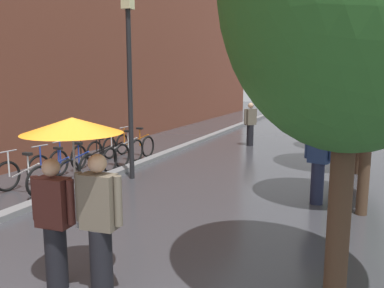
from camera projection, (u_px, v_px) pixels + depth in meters
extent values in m
cube|color=slate|center=(184.00, 146.00, 14.40)|extent=(0.30, 36.00, 0.12)
cylinder|color=#473323|center=(339.00, 216.00, 4.08)|extent=(0.24, 0.24, 2.21)
cylinder|color=#473323|center=(367.00, 139.00, 7.11)|extent=(0.21, 0.21, 2.89)
ellipsoid|color=#2D6628|center=(377.00, 2.00, 6.71)|extent=(2.38, 2.38, 2.49)
cylinder|color=#473323|center=(363.00, 125.00, 10.26)|extent=(0.27, 0.27, 2.63)
ellipsoid|color=#2D6628|center=(370.00, 26.00, 9.84)|extent=(2.69, 2.69, 3.22)
cylinder|color=#473323|center=(360.00, 118.00, 13.32)|extent=(0.32, 0.32, 2.42)
ellipsoid|color=#387533|center=(365.00, 50.00, 12.94)|extent=(2.52, 2.52, 2.84)
cylinder|color=#473323|center=(355.00, 107.00, 16.17)|extent=(0.23, 0.23, 2.76)
ellipsoid|color=#2D6628|center=(359.00, 39.00, 15.72)|extent=(3.11, 3.11, 3.61)
torus|color=black|center=(7.00, 176.00, 8.79)|extent=(0.11, 0.70, 0.70)
torus|color=black|center=(39.00, 182.00, 8.33)|extent=(0.11, 0.70, 0.70)
cylinder|color=silver|center=(25.00, 171.00, 8.48)|extent=(0.88, 0.10, 0.43)
cylinder|color=silver|center=(28.00, 168.00, 8.42)|extent=(0.04, 0.04, 0.55)
cube|color=black|center=(27.00, 154.00, 8.37)|extent=(0.23, 0.12, 0.06)
cylinder|color=silver|center=(9.00, 164.00, 8.71)|extent=(0.04, 0.04, 0.58)
cylinder|color=#9E9EA3|center=(8.00, 151.00, 8.66)|extent=(0.06, 0.46, 0.03)
torus|color=black|center=(39.00, 169.00, 9.51)|extent=(0.15, 0.70, 0.70)
torus|color=black|center=(69.00, 174.00, 9.00)|extent=(0.15, 0.70, 0.70)
cylinder|color=#233DA8|center=(56.00, 164.00, 9.17)|extent=(0.88, 0.14, 0.43)
cylinder|color=#233DA8|center=(59.00, 161.00, 9.11)|extent=(0.04, 0.04, 0.55)
cube|color=black|center=(58.00, 148.00, 9.06)|extent=(0.23, 0.13, 0.06)
cylinder|color=#233DA8|center=(41.00, 158.00, 9.42)|extent=(0.04, 0.04, 0.58)
cylinder|color=#9E9EA3|center=(40.00, 146.00, 9.37)|extent=(0.08, 0.46, 0.03)
torus|color=black|center=(59.00, 163.00, 10.16)|extent=(0.11, 0.70, 0.70)
torus|color=black|center=(89.00, 167.00, 9.70)|extent=(0.11, 0.70, 0.70)
cylinder|color=#233DA8|center=(76.00, 158.00, 9.85)|extent=(0.88, 0.10, 0.43)
cylinder|color=#233DA8|center=(79.00, 155.00, 9.79)|extent=(0.04, 0.04, 0.55)
cube|color=black|center=(78.00, 143.00, 9.74)|extent=(0.23, 0.12, 0.06)
cylinder|color=#233DA8|center=(60.00, 153.00, 10.07)|extent=(0.04, 0.04, 0.58)
cylinder|color=#9E9EA3|center=(60.00, 141.00, 10.03)|extent=(0.06, 0.46, 0.03)
torus|color=black|center=(79.00, 157.00, 10.90)|extent=(0.08, 0.70, 0.70)
torus|color=black|center=(110.00, 160.00, 10.53)|extent=(0.08, 0.70, 0.70)
cylinder|color=black|center=(97.00, 152.00, 10.65)|extent=(0.88, 0.06, 0.43)
cylinder|color=black|center=(100.00, 149.00, 10.60)|extent=(0.04, 0.04, 0.55)
cube|color=black|center=(99.00, 138.00, 10.55)|extent=(0.22, 0.11, 0.06)
cylinder|color=black|center=(81.00, 147.00, 10.82)|extent=(0.04, 0.04, 0.58)
cylinder|color=#9E9EA3|center=(80.00, 137.00, 10.78)|extent=(0.04, 0.46, 0.03)
torus|color=black|center=(95.00, 153.00, 11.62)|extent=(0.12, 0.70, 0.70)
torus|color=black|center=(122.00, 156.00, 11.14)|extent=(0.12, 0.70, 0.70)
cylinder|color=black|center=(111.00, 148.00, 11.30)|extent=(0.88, 0.12, 0.43)
cylinder|color=black|center=(113.00, 145.00, 11.24)|extent=(0.04, 0.04, 0.55)
cube|color=black|center=(113.00, 135.00, 11.19)|extent=(0.23, 0.12, 0.06)
cylinder|color=black|center=(96.00, 143.00, 11.53)|extent=(0.04, 0.04, 0.58)
cylinder|color=#9E9EA3|center=(96.00, 134.00, 11.48)|extent=(0.07, 0.46, 0.03)
torus|color=black|center=(110.00, 148.00, 12.39)|extent=(0.09, 0.70, 0.70)
torus|color=black|center=(137.00, 150.00, 11.96)|extent=(0.09, 0.70, 0.70)
cylinder|color=silver|center=(125.00, 143.00, 12.10)|extent=(0.88, 0.07, 0.43)
cylinder|color=silver|center=(128.00, 141.00, 12.05)|extent=(0.04, 0.04, 0.55)
cube|color=black|center=(128.00, 131.00, 12.00)|extent=(0.22, 0.11, 0.06)
cylinder|color=silver|center=(111.00, 139.00, 12.31)|extent=(0.04, 0.04, 0.58)
cylinder|color=#9E9EA3|center=(111.00, 130.00, 12.26)|extent=(0.05, 0.46, 0.03)
torus|color=black|center=(122.00, 144.00, 13.10)|extent=(0.11, 0.70, 0.70)
torus|color=black|center=(148.00, 147.00, 12.64)|extent=(0.11, 0.70, 0.70)
cylinder|color=orange|center=(137.00, 140.00, 12.79)|extent=(0.88, 0.10, 0.43)
cylinder|color=orange|center=(140.00, 138.00, 12.73)|extent=(0.04, 0.04, 0.55)
cube|color=black|center=(140.00, 128.00, 12.68)|extent=(0.23, 0.12, 0.06)
cylinder|color=orange|center=(124.00, 136.00, 13.01)|extent=(0.04, 0.04, 0.58)
cylinder|color=#9E9EA3|center=(124.00, 127.00, 12.97)|extent=(0.06, 0.46, 0.03)
cylinder|color=black|center=(56.00, 257.00, 4.70)|extent=(0.26, 0.26, 0.79)
cube|color=#4C231E|center=(53.00, 202.00, 4.58)|extent=(0.42, 0.25, 0.59)
sphere|color=tan|center=(51.00, 167.00, 4.51)|extent=(0.21, 0.21, 0.21)
cylinder|color=#4C231E|center=(35.00, 198.00, 4.66)|extent=(0.09, 0.09, 0.53)
cylinder|color=#4C231E|center=(71.00, 202.00, 4.50)|extent=(0.09, 0.09, 0.53)
cylinder|color=black|center=(101.00, 263.00, 4.50)|extent=(0.26, 0.26, 0.84)
cube|color=#665B4C|center=(99.00, 202.00, 4.37)|extent=(0.42, 0.25, 0.63)
sphere|color=tan|center=(97.00, 163.00, 4.30)|extent=(0.21, 0.21, 0.21)
cylinder|color=#665B4C|center=(79.00, 197.00, 4.45)|extent=(0.09, 0.09, 0.57)
cylinder|color=#665B4C|center=(118.00, 201.00, 4.29)|extent=(0.09, 0.09, 0.57)
cylinder|color=#9E9EA3|center=(75.00, 181.00, 4.46)|extent=(0.02, 0.02, 1.14)
cone|color=orange|center=(72.00, 125.00, 4.35)|extent=(1.13, 1.13, 0.18)
cylinder|color=black|center=(130.00, 97.00, 9.65)|extent=(0.12, 0.12, 4.17)
cube|color=beige|center=(128.00, 2.00, 9.28)|extent=(0.24, 0.24, 0.32)
cylinder|color=#1E233D|center=(317.00, 183.00, 7.91)|extent=(0.26, 0.26, 0.85)
cube|color=navy|center=(319.00, 147.00, 7.79)|extent=(0.45, 0.32, 0.64)
sphere|color=beige|center=(320.00, 125.00, 7.71)|extent=(0.21, 0.21, 0.21)
cylinder|color=navy|center=(332.00, 147.00, 7.63)|extent=(0.09, 0.09, 0.58)
cylinder|color=navy|center=(307.00, 144.00, 7.94)|extent=(0.09, 0.09, 0.58)
cube|color=black|center=(322.00, 142.00, 7.88)|extent=(0.29, 0.21, 0.36)
cylinder|color=black|center=(250.00, 135.00, 14.85)|extent=(0.26, 0.26, 0.80)
cube|color=#665B4C|center=(250.00, 117.00, 14.74)|extent=(0.41, 0.45, 0.60)
sphere|color=tan|center=(251.00, 106.00, 14.67)|extent=(0.21, 0.21, 0.21)
cylinder|color=#665B4C|center=(245.00, 116.00, 14.61)|extent=(0.09, 0.09, 0.54)
cylinder|color=#665B4C|center=(256.00, 116.00, 14.86)|extent=(0.09, 0.09, 0.54)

